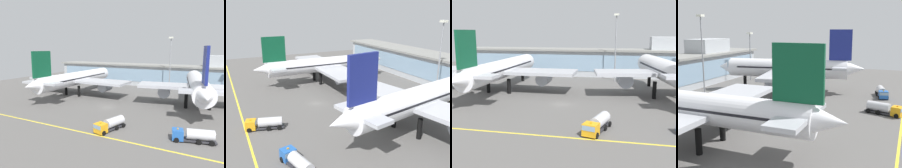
% 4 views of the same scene
% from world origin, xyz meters
% --- Properties ---
extents(ground_plane, '(180.00, 180.00, 0.00)m').
position_xyz_m(ground_plane, '(0.00, 0.00, 0.00)').
color(ground_plane, '#5B5956').
extents(taxiway_centreline_stripe, '(144.00, 0.50, 0.01)m').
position_xyz_m(taxiway_centreline_stripe, '(0.00, -22.00, 0.01)').
color(taxiway_centreline_stripe, yellow).
rests_on(taxiway_centreline_stripe, ground).
extents(terminal_building, '(115.74, 14.00, 16.52)m').
position_xyz_m(terminal_building, '(1.95, 50.89, 6.18)').
color(terminal_building, '#ADB2B7').
rests_on(terminal_building, ground).
extents(airliner_near_left, '(46.35, 55.18, 18.92)m').
position_xyz_m(airliner_near_left, '(-22.00, 12.40, 6.91)').
color(airliner_near_left, black).
rests_on(airliner_near_left, ground).
extents(airliner_near_right, '(40.90, 49.87, 20.47)m').
position_xyz_m(airliner_near_right, '(26.83, 14.95, 7.50)').
color(airliner_near_right, black).
rests_on(airliner_near_right, ground).
extents(fuel_tanker_truck, '(5.00, 9.36, 2.90)m').
position_xyz_m(fuel_tanker_truck, '(10.60, -17.88, 1.51)').
color(fuel_tanker_truck, black).
rests_on(fuel_tanker_truck, ground).
extents(baggage_tug_near, '(9.36, 4.74, 2.90)m').
position_xyz_m(baggage_tug_near, '(29.32, -15.38, 1.51)').
color(baggage_tug_near, black).
rests_on(baggage_tug_near, ground).
extents(apron_light_mast_centre, '(1.80, 1.80, 25.01)m').
position_xyz_m(apron_light_mast_centre, '(12.00, 37.91, 16.22)').
color(apron_light_mast_centre, gray).
rests_on(apron_light_mast_centre, ground).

